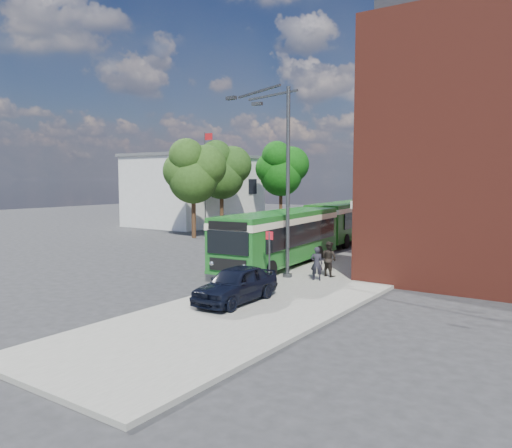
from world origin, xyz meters
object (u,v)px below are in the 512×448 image
Objects in this scene: street_lamp at (281,179)px; parked_car at (236,284)px; bus_front at (280,234)px; bus_rear at (345,218)px.

street_lamp is 2.24× the size of parked_car.
street_lamp is 6.69m from parked_car.
bus_rear is (-1.78, 12.31, 0.00)m from bus_front.
parked_car is (2.88, -7.83, -1.00)m from bus_front.
bus_rear is 20.70m from parked_car.
parked_car is (4.66, -20.15, -1.00)m from bus_rear.
street_lamp is at bearing -77.09° from bus_rear.
parked_car is at bearing -76.99° from bus_rear.
bus_front is at bearing 122.40° from street_lamp.
parked_car is at bearing -76.68° from street_lamp.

